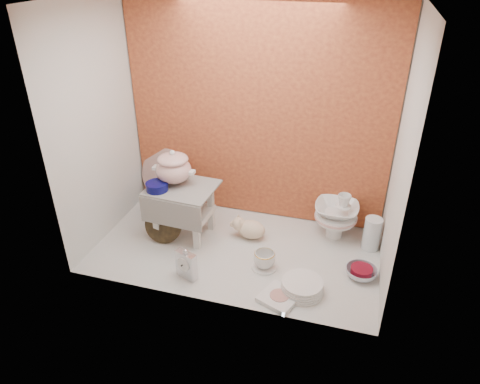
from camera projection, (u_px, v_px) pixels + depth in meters
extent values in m
plane|color=silver|center=(236.00, 249.00, 2.86)|extent=(1.80, 1.80, 0.00)
cube|color=#CB6632|center=(257.00, 114.00, 2.91)|extent=(1.80, 0.06, 1.50)
cube|color=silver|center=(96.00, 127.00, 2.71)|extent=(0.06, 1.00, 1.50)
cube|color=silver|center=(402.00, 161.00, 2.27)|extent=(0.06, 1.00, 1.50)
cylinder|color=#0A0B4E|center=(157.00, 186.00, 2.79)|extent=(0.19, 0.19, 0.05)
imported|color=silver|center=(163.00, 197.00, 3.18)|extent=(0.34, 0.34, 0.28)
cube|color=silver|center=(186.00, 264.00, 2.57)|extent=(0.14, 0.09, 0.20)
ellipsoid|color=beige|center=(251.00, 229.00, 2.94)|extent=(0.28, 0.23, 0.14)
cylinder|color=white|center=(264.00, 267.00, 2.69)|extent=(0.20, 0.20, 0.01)
imported|color=white|center=(264.00, 259.00, 2.66)|extent=(0.17, 0.17, 0.10)
cube|color=white|center=(279.00, 297.00, 2.45)|extent=(0.25, 0.25, 0.03)
cylinder|color=white|center=(302.00, 286.00, 2.49)|extent=(0.29, 0.29, 0.07)
imported|color=silver|center=(361.00, 273.00, 2.61)|extent=(0.22, 0.22, 0.06)
cylinder|color=silver|center=(372.00, 234.00, 2.82)|extent=(0.13, 0.13, 0.22)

